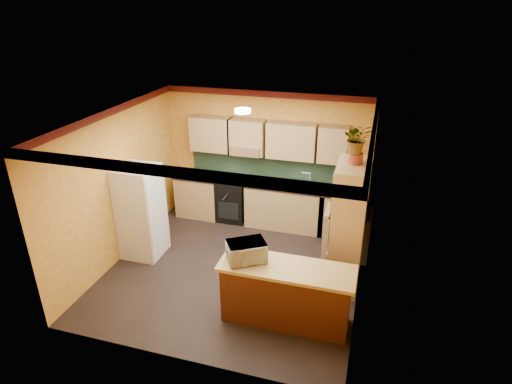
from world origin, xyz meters
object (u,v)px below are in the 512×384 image
Objects in this scene: base_cabinets_back at (261,203)px; breakfast_bar at (286,295)px; pantry at (348,227)px; microwave at (246,251)px; stove at (233,199)px; fridge at (141,212)px.

breakfast_bar is at bearing -67.64° from base_cabinets_back.
pantry is 1.74m from microwave.
stove is 3.04m from pantry.
fridge reaches higher than microwave.
breakfast_bar is (1.77, -2.79, -0.02)m from stove.
stove reaches higher than breakfast_bar.
stove is at bearing 57.38° from fridge.
pantry is at bearing 1.54° from fridge.
pantry reaches higher than base_cabinets_back.
breakfast_bar is 0.87m from microwave.
stove is 3.30m from breakfast_bar.
fridge reaches higher than base_cabinets_back.
base_cabinets_back is 0.63m from stove.
fridge is at bearing -122.62° from stove.
fridge is (-1.74, -1.74, 0.41)m from base_cabinets_back.
stove is 1.71× the size of microwave.
base_cabinets_back is 2.15× the size of fridge.
fridge is 3.09m from breakfast_bar.
fridge is at bearing -135.00° from base_cabinets_back.
pantry is at bearing -41.35° from base_cabinets_back.
stove is 0.51× the size of breakfast_bar.
microwave is at bearing -24.56° from fridge.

